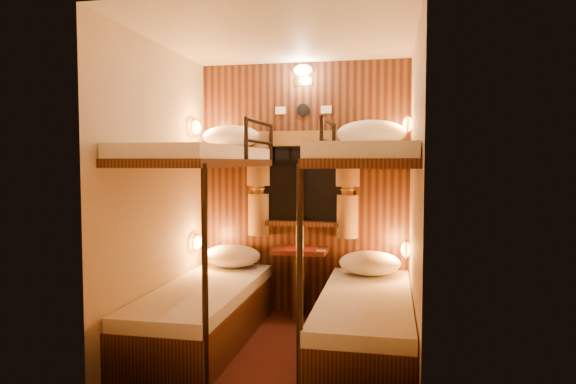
% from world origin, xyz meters
% --- Properties ---
extents(floor, '(2.10, 2.10, 0.00)m').
position_xyz_m(floor, '(0.00, 0.00, 0.00)').
color(floor, '#391A0F').
rests_on(floor, ground).
extents(ceiling, '(2.10, 2.10, 0.00)m').
position_xyz_m(ceiling, '(0.00, 0.00, 2.40)').
color(ceiling, silver).
rests_on(ceiling, wall_back).
extents(wall_back, '(2.40, 0.00, 2.40)m').
position_xyz_m(wall_back, '(0.00, 1.05, 1.20)').
color(wall_back, '#C6B293').
rests_on(wall_back, floor).
extents(wall_front, '(2.40, 0.00, 2.40)m').
position_xyz_m(wall_front, '(0.00, -1.05, 1.20)').
color(wall_front, '#C6B293').
rests_on(wall_front, floor).
extents(wall_left, '(0.00, 2.40, 2.40)m').
position_xyz_m(wall_left, '(-1.00, 0.00, 1.20)').
color(wall_left, '#C6B293').
rests_on(wall_left, floor).
extents(wall_right, '(0.00, 2.40, 2.40)m').
position_xyz_m(wall_right, '(1.00, 0.00, 1.20)').
color(wall_right, '#C6B293').
rests_on(wall_right, floor).
extents(back_panel, '(2.00, 0.03, 2.40)m').
position_xyz_m(back_panel, '(0.00, 1.04, 1.20)').
color(back_panel, black).
rests_on(back_panel, floor).
extents(bunk_left, '(0.72, 1.90, 1.82)m').
position_xyz_m(bunk_left, '(-0.65, 0.07, 0.56)').
color(bunk_left, black).
rests_on(bunk_left, floor).
extents(bunk_right, '(0.72, 1.90, 1.82)m').
position_xyz_m(bunk_right, '(0.65, 0.07, 0.56)').
color(bunk_right, black).
rests_on(bunk_right, floor).
extents(window, '(1.00, 0.12, 0.79)m').
position_xyz_m(window, '(0.00, 1.00, 1.18)').
color(window, black).
rests_on(window, back_panel).
extents(curtains, '(1.10, 0.22, 1.00)m').
position_xyz_m(curtains, '(0.00, 0.97, 1.26)').
color(curtains, brown).
rests_on(curtains, back_panel).
extents(back_fixtures, '(0.54, 0.09, 0.48)m').
position_xyz_m(back_fixtures, '(0.00, 1.00, 2.25)').
color(back_fixtures, black).
rests_on(back_fixtures, back_panel).
extents(reading_lamps, '(2.00, 0.20, 1.25)m').
position_xyz_m(reading_lamps, '(-0.00, 0.70, 1.24)').
color(reading_lamps, orange).
rests_on(reading_lamps, wall_left).
extents(table, '(0.50, 0.34, 0.66)m').
position_xyz_m(table, '(0.00, 0.85, 0.41)').
color(table, '#4F1B12').
rests_on(table, floor).
extents(bottle_left, '(0.07, 0.07, 0.26)m').
position_xyz_m(bottle_left, '(0.01, 0.80, 0.76)').
color(bottle_left, '#99BFE5').
rests_on(bottle_left, table).
extents(bottle_right, '(0.07, 0.07, 0.25)m').
position_xyz_m(bottle_right, '(0.01, 0.82, 0.76)').
color(bottle_right, '#99BFE5').
rests_on(bottle_right, table).
extents(sachet_a, '(0.10, 0.09, 0.01)m').
position_xyz_m(sachet_a, '(0.21, 0.77, 0.65)').
color(sachet_a, silver).
rests_on(sachet_a, table).
extents(sachet_b, '(0.08, 0.08, 0.00)m').
position_xyz_m(sachet_b, '(0.01, 0.86, 0.65)').
color(sachet_b, silver).
rests_on(sachet_b, table).
extents(pillow_lower_left, '(0.55, 0.39, 0.21)m').
position_xyz_m(pillow_lower_left, '(-0.65, 0.81, 0.56)').
color(pillow_lower_left, silver).
rests_on(pillow_lower_left, bunk_left).
extents(pillow_lower_right, '(0.54, 0.39, 0.21)m').
position_xyz_m(pillow_lower_right, '(0.65, 0.72, 0.56)').
color(pillow_lower_right, silver).
rests_on(pillow_lower_right, bunk_right).
extents(pillow_upper_left, '(0.55, 0.39, 0.21)m').
position_xyz_m(pillow_upper_left, '(-0.65, 0.81, 1.69)').
color(pillow_upper_left, silver).
rests_on(pillow_upper_left, bunk_left).
extents(pillow_upper_right, '(0.61, 0.43, 0.24)m').
position_xyz_m(pillow_upper_right, '(0.65, 0.76, 1.71)').
color(pillow_upper_right, silver).
rests_on(pillow_upper_right, bunk_right).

